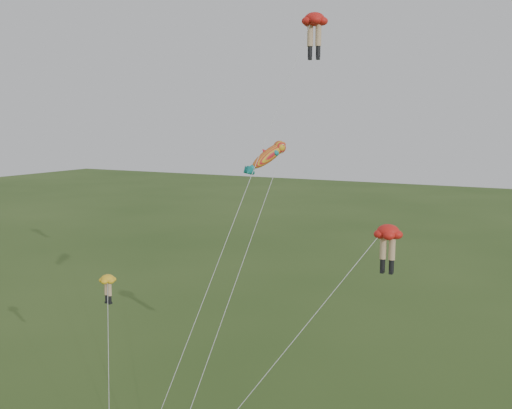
% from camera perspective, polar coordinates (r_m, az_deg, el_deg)
% --- Properties ---
extents(legs_kite_red_high, '(5.11, 14.71, 24.78)m').
position_cam_1_polar(legs_kite_red_high, '(37.15, 5.69, 17.24)').
color(legs_kite_red_high, red).
rests_on(legs_kite_red_high, ground).
extents(legs_kite_red_mid, '(8.87, 10.40, 12.75)m').
position_cam_1_polar(legs_kite_red_mid, '(30.51, 12.80, -3.33)').
color(legs_kite_red_mid, red).
rests_on(legs_kite_red_mid, ground).
extents(legs_kite_yellow, '(4.73, 5.55, 9.27)m').
position_cam_1_polar(legs_kite_yellow, '(34.33, -14.61, -8.06)').
color(legs_kite_yellow, yellow).
rests_on(legs_kite_yellow, ground).
extents(fish_kite, '(2.44, 15.41, 17.08)m').
position_cam_1_polar(fish_kite, '(36.82, 1.26, 4.78)').
color(fish_kite, gold).
rests_on(fish_kite, ground).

